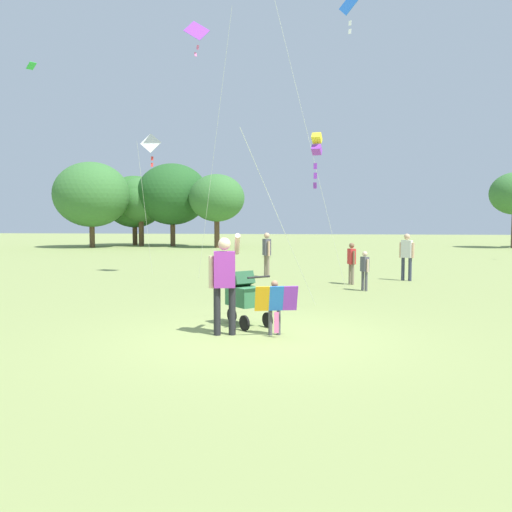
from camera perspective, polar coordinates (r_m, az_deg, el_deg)
ground_plane at (r=9.17m, az=0.08°, el=-8.64°), size 120.00×120.00×0.00m
treeline_distant at (r=38.31m, az=-6.27°, el=6.32°), size 36.86×7.66×5.98m
child_with_butterfly_kite at (r=9.16m, az=2.04°, el=-4.96°), size 0.74×0.42×0.95m
person_adult_flyer at (r=9.17m, az=-3.39°, el=-2.21°), size 0.55×0.58×1.76m
stroller at (r=10.01m, az=-1.35°, el=-4.03°), size 0.95×1.00×1.03m
kite_adult_black at (r=12.44m, az=6.44°, el=11.56°), size 1.45×3.40×3.97m
kite_orange_delta at (r=16.57m, az=9.43°, el=23.55°), size 2.35×3.42×8.45m
kite_green_novelty at (r=19.45m, az=-11.23°, el=11.23°), size 0.82×1.89×5.04m
kite_blue_high at (r=18.76m, az=-6.18°, el=21.63°), size 1.97×2.52×8.53m
distant_kites_cluster at (r=27.99m, az=-4.32°, el=25.52°), size 27.29×4.10×7.56m
person_red_shirt at (r=18.26m, az=1.16°, el=0.54°), size 0.32×0.45×1.53m
person_sitting_far at (r=17.86m, az=15.82°, el=0.30°), size 0.44×0.34×1.52m
person_couple_left at (r=16.49m, az=10.18°, el=-0.42°), size 0.25×0.39×1.27m
person_back_turned at (r=15.11m, az=11.54°, el=-1.21°), size 0.24×0.32×1.10m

